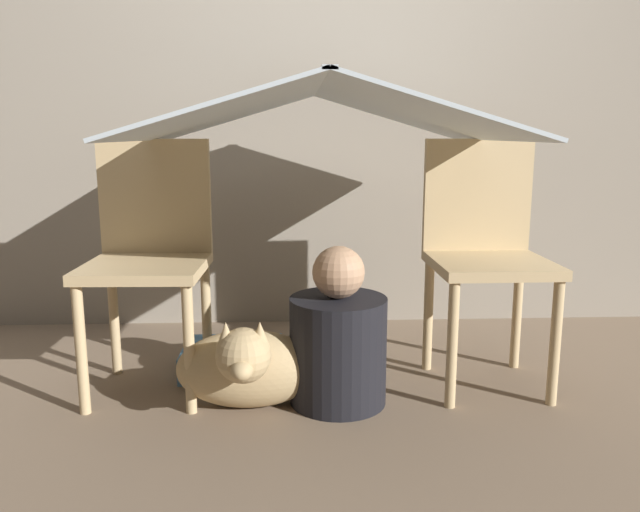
% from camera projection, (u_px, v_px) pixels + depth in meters
% --- Properties ---
extents(ground_plane, '(8.80, 8.80, 0.00)m').
position_uv_depth(ground_plane, '(321.00, 395.00, 2.19)').
color(ground_plane, '#7A6651').
extents(wall_back, '(7.00, 0.05, 2.50)m').
position_uv_depth(wall_back, '(312.00, 57.00, 2.85)').
color(wall_back, gray).
rests_on(wall_back, ground_plane).
extents(chair_left, '(0.42, 0.42, 0.89)m').
position_uv_depth(chair_left, '(150.00, 251.00, 2.20)').
color(chair_left, '#D1B27F').
rests_on(chair_left, ground_plane).
extents(chair_right, '(0.41, 0.41, 0.89)m').
position_uv_depth(chair_right, '(485.00, 248.00, 2.26)').
color(chair_right, '#D1B27F').
rests_on(chair_right, ground_plane).
extents(sheet_canopy, '(1.21, 1.10, 0.19)m').
position_uv_depth(sheet_canopy, '(320.00, 111.00, 2.07)').
color(sheet_canopy, silver).
extents(person_front, '(0.33, 0.33, 0.54)m').
position_uv_depth(person_front, '(338.00, 341.00, 2.10)').
color(person_front, black).
rests_on(person_front, ground_plane).
extents(dog, '(0.48, 0.40, 0.35)m').
position_uv_depth(dog, '(248.00, 366.00, 2.05)').
color(dog, tan).
rests_on(dog, ground_plane).
extents(floor_cushion, '(0.38, 0.30, 0.10)m').
position_uv_depth(floor_cushion, '(233.00, 358.00, 2.41)').
color(floor_cushion, '#4C7FB2').
rests_on(floor_cushion, ground_plane).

